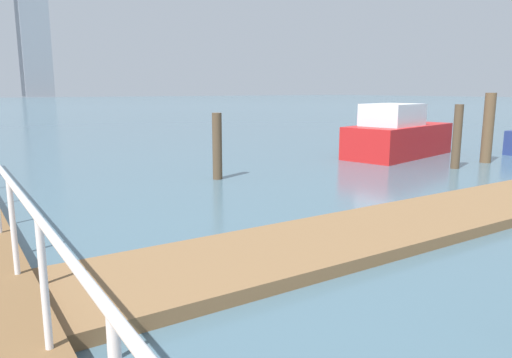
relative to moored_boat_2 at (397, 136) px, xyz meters
The scene contains 8 objects.
ground_plane 10.58m from the moored_boat_2, 161.85° to the left, with size 300.00×300.00×0.00m, color #476675.
floating_dock 9.07m from the moored_boat_2, 135.59° to the right, with size 14.13×2.00×0.18m, color olive.
boardwalk_railing 15.85m from the moored_boat_2, 146.28° to the right, with size 0.06×27.56×1.08m.
dock_piling_0 2.90m from the moored_boat_2, 102.65° to the right, with size 0.26×0.26×1.95m, color brown.
dock_piling_2 7.62m from the moored_boat_2, behind, with size 0.26×0.26×1.78m, color brown.
dock_piling_4 2.96m from the moored_boat_2, 64.27° to the right, with size 0.35×0.35×2.29m, color brown.
moored_boat_2 is the anchor object (origin of this frame).
skyline_tower_3 170.90m from the moored_boat_2, 85.02° to the left, with size 8.84×13.68×56.33m, color #8C939E.
Camera 1 is at (-3.67, 5.08, 2.39)m, focal length 33.56 mm.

